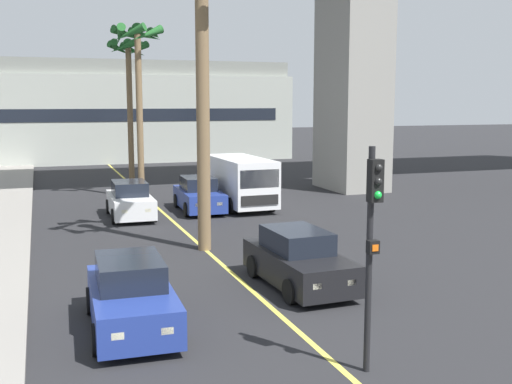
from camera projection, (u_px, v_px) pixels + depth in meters
The scene contains 11 objects.
lane_stripe_center at pixel (176, 224), 25.61m from camera, with size 0.14×56.00×0.01m, color #DBCC4C.
pier_building_backdrop at pixel (102, 112), 52.62m from camera, with size 31.47×8.04×8.28m.
car_queue_front at pixel (199, 195), 28.52m from camera, with size 1.95×4.16×1.56m.
car_queue_second at pixel (131, 297), 13.76m from camera, with size 1.94×4.16×1.56m.
car_queue_third at pixel (130, 201), 26.95m from camera, with size 1.90×4.14×1.56m.
car_queue_fourth at pixel (298, 260), 16.88m from camera, with size 1.95×4.16×1.56m.
delivery_van at pixel (240, 181), 29.39m from camera, with size 2.24×5.29×2.36m.
traffic_light_median_near at pixel (372, 229), 11.19m from camera, with size 0.24×0.37×4.20m.
palm_tree_near_median at pixel (129, 70), 37.30m from camera, with size 2.52×2.62×8.69m.
palm_tree_mid_median at pixel (138, 58), 31.41m from camera, with size 2.73×2.83×8.88m.
palm_tree_far_median at pixel (202, 34), 20.17m from camera, with size 2.99×3.00×9.37m.
Camera 1 is at (-5.17, -0.83, 4.99)m, focal length 43.81 mm.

